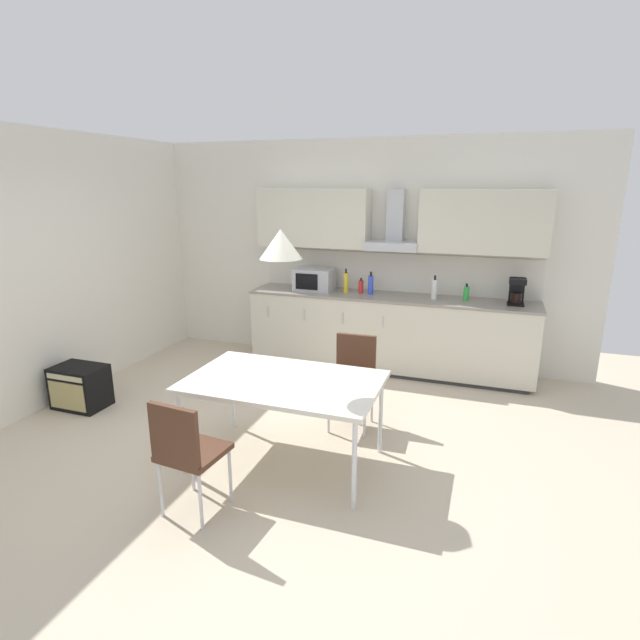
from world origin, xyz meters
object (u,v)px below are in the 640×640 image
bottle_red (361,287)px  chair_near_left (185,447)px  microwave (314,279)px  dining_table (284,384)px  pendant_lamp (281,244)px  bottle_yellow (346,282)px  bottle_white (434,289)px  chair_far_right (353,372)px  coffee_maker (517,291)px  guitar_amp (80,387)px  bottle_blue (371,285)px  bottle_green (466,293)px

bottle_red → chair_near_left: bearing=-95.6°
microwave → dining_table: microwave is taller
dining_table → pendant_lamp: size_ratio=4.80×
bottle_yellow → bottle_white: 1.08m
microwave → chair_far_right: microwave is taller
chair_near_left → bottle_yellow: bearing=87.4°
bottle_yellow → bottle_red: size_ratio=1.62×
bottle_red → dining_table: (0.02, -2.48, -0.32)m
chair_far_right → chair_near_left: bearing=-112.1°
coffee_maker → guitar_amp: 4.80m
microwave → pendant_lamp: bearing=-75.7°
microwave → bottle_white: microwave is taller
bottle_white → pendant_lamp: pendant_lamp is taller
dining_table → chair_far_right: (0.34, 0.86, -0.16)m
bottle_red → chair_far_right: bottle_red is taller
bottle_yellow → bottle_white: size_ratio=1.07×
guitar_amp → chair_far_right: bearing=11.5°
bottle_blue → dining_table: bottle_blue is taller
guitar_amp → bottle_green: bearing=31.0°
coffee_maker → bottle_yellow: (-1.97, -0.03, -0.02)m
bottle_blue → chair_far_right: bearing=-81.6°
bottle_blue → bottle_white: 0.76m
bottle_white → bottle_yellow: bearing=-179.7°
chair_far_right → bottle_white: bearing=71.3°
coffee_maker → bottle_green: coffee_maker is taller
dining_table → bottle_red: bearing=90.5°
bottle_blue → guitar_amp: (-2.53, -2.14, -0.84)m
pendant_lamp → bottle_green: bearing=63.6°
chair_far_right → pendant_lamp: size_ratio=2.72×
bottle_blue → bottle_white: size_ratio=0.99×
microwave → bottle_white: 1.49m
bottle_yellow → bottle_blue: size_ratio=1.08×
guitar_amp → pendant_lamp: (2.42, -0.29, 1.59)m
microwave → guitar_amp: 2.92m
bottle_blue → bottle_red: bearing=163.1°
bottle_white → pendant_lamp: size_ratio=0.87×
bottle_red → chair_near_left: size_ratio=0.21×
bottle_green → bottle_white: 0.37m
dining_table → chair_near_left: 0.94m
chair_near_left → bottle_white: bearing=69.5°
bottle_yellow → dining_table: bearing=-85.2°
microwave → bottle_blue: (0.73, 0.01, -0.02)m
coffee_maker → chair_far_right: size_ratio=0.34×
bottle_yellow → dining_table: (0.20, -2.43, -0.37)m
bottle_red → pendant_lamp: (0.02, -2.48, 0.79)m
dining_table → chair_far_right: 0.94m
coffee_maker → bottle_white: 0.90m
bottle_white → chair_far_right: bottle_white is taller
chair_far_right → microwave: bearing=121.5°
microwave → bottle_blue: size_ratio=1.73×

